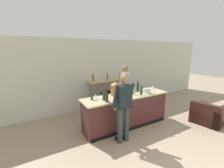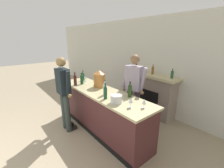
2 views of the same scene
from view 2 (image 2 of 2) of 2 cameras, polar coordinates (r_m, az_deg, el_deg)
wall_back_panel at (r=4.67m, az=14.87°, el=6.81°), size 12.00×0.07×2.75m
bar_counter at (r=3.63m, az=-3.94°, el=-10.18°), size 2.77×0.73×1.00m
fireplace_stone at (r=4.53m, az=14.64°, el=-3.58°), size 1.54×0.52×1.49m
person_customer at (r=3.61m, az=-17.80°, el=-2.79°), size 0.66×0.30×1.78m
person_bartender at (r=3.55m, az=8.22°, el=-1.96°), size 0.65×0.37×1.82m
copper_dispenser at (r=3.69m, az=-4.86°, el=2.04°), size 0.29×0.33×0.41m
ice_bucket_steel at (r=2.80m, az=1.64°, el=-5.73°), size 0.23×0.23×0.16m
wine_bottle_rose_blush at (r=3.08m, az=6.83°, el=-2.31°), size 0.08×0.08×0.33m
wine_bottle_chardonnay_pale at (r=4.02m, az=-11.46°, el=1.93°), size 0.08×0.08×0.30m
wine_bottle_riesling_slim at (r=3.18m, az=-2.77°, el=-1.62°), size 0.07×0.07×0.32m
wine_bottle_burgundy_dark at (r=3.94m, az=-13.87°, el=1.68°), size 0.08×0.08×0.34m
wine_bottle_merlot_tall at (r=2.97m, az=-2.54°, el=-3.07°), size 0.07×0.07×0.32m
wine_bottle_port_short at (r=4.34m, az=-10.94°, el=2.97°), size 0.07×0.07×0.29m
wine_glass_by_dispenser at (r=2.65m, az=12.15°, el=-6.65°), size 0.07×0.07×0.17m
wine_glass_front_right at (r=2.63m, az=7.20°, el=-6.24°), size 0.08×0.08×0.18m
wine_glass_near_bucket at (r=4.25m, az=-9.95°, el=2.38°), size 0.07×0.07×0.15m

